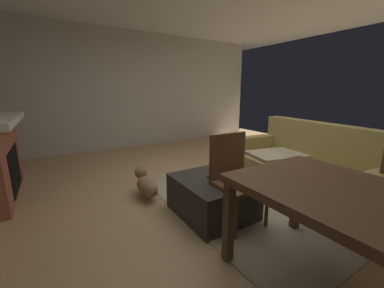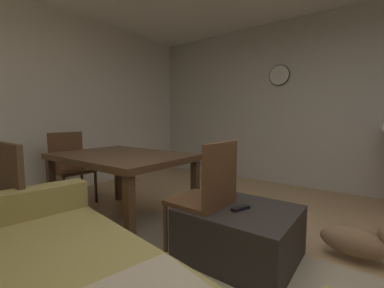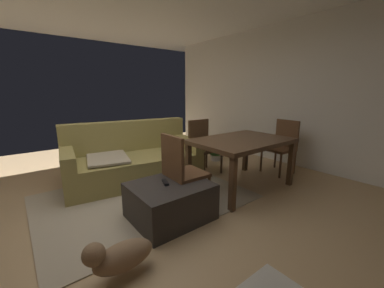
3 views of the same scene
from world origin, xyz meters
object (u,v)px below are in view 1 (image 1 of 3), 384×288
object	(u,v)px
couch	(305,170)
tv_remote	(214,176)
dining_table	(352,205)
small_dog	(146,184)
dining_chair_west	(233,173)
ottoman_coffee_table	(212,196)

from	to	relation	value
couch	tv_remote	world-z (taller)	couch
couch	dining_table	world-z (taller)	couch
dining_table	small_dog	world-z (taller)	dining_table
dining_chair_west	dining_table	bearing A→B (deg)	-0.13
couch	tv_remote	xyz separation A→B (m)	(-0.22, -1.36, 0.11)
ottoman_coffee_table	dining_table	bearing A→B (deg)	4.53
tv_remote	small_dog	size ratio (longest dim) A/B	0.30
tv_remote	couch	bearing A→B (deg)	100.06
couch	ottoman_coffee_table	bearing A→B (deg)	-97.59
couch	dining_chair_west	bearing A→B (deg)	-88.61
couch	small_dog	world-z (taller)	couch
dining_table	small_dog	xyz separation A→B (m)	(-2.10, -0.59, -0.48)
ottoman_coffee_table	dining_chair_west	size ratio (longest dim) A/B	0.91
couch	tv_remote	distance (m)	1.38
tv_remote	small_dog	distance (m)	0.95
ottoman_coffee_table	small_dog	bearing A→B (deg)	-148.02
dining_chair_west	small_dog	bearing A→B (deg)	-149.22
couch	dining_chair_west	xyz separation A→B (m)	(0.03, -1.29, 0.21)
dining_chair_west	tv_remote	bearing A→B (deg)	-165.81
couch	ottoman_coffee_table	world-z (taller)	couch
ottoman_coffee_table	small_dog	world-z (taller)	ottoman_coffee_table
ottoman_coffee_table	dining_chair_west	bearing A→B (deg)	26.25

